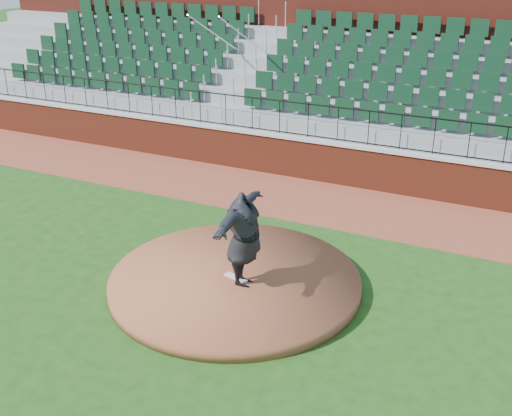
{
  "coord_description": "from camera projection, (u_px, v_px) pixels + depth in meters",
  "views": [
    {
      "loc": [
        5.59,
        -10.17,
        6.9
      ],
      "look_at": [
        0.0,
        1.5,
        1.3
      ],
      "focal_mm": 44.65,
      "sensor_mm": 36.0,
      "label": 1
    }
  ],
  "objects": [
    {
      "name": "pitcher",
      "position": [
        244.0,
        239.0,
        12.73
      ],
      "size": [
        1.0,
        2.57,
        2.03
      ],
      "primitive_type": "imported",
      "rotation": [
        0.0,
        0.0,
        1.7
      ],
      "color": "black",
      "rests_on": "pitchers_mound"
    },
    {
      "name": "pitchers_mound",
      "position": [
        235.0,
        281.0,
        13.46
      ],
      "size": [
        5.31,
        5.31,
        0.25
      ],
      "primitive_type": "cylinder",
      "color": "brown",
      "rests_on": "ground"
    },
    {
      "name": "wall_railing",
      "position": [
        338.0,
        124.0,
        18.45
      ],
      "size": [
        34.0,
        0.05,
        1.0
      ],
      "primitive_type": null,
      "color": "black",
      "rests_on": "wall_cap"
    },
    {
      "name": "wall_cap",
      "position": [
        337.0,
        142.0,
        18.67
      ],
      "size": [
        34.0,
        0.45,
        0.1
      ],
      "primitive_type": "cube",
      "color": "#B7B7B7",
      "rests_on": "field_wall"
    },
    {
      "name": "ground",
      "position": [
        225.0,
        290.0,
        13.37
      ],
      "size": [
        90.0,
        90.0,
        0.0
      ],
      "primitive_type": "plane",
      "color": "#1C4614",
      "rests_on": "ground"
    },
    {
      "name": "field_wall",
      "position": [
        336.0,
        163.0,
        18.93
      ],
      "size": [
        34.0,
        0.35,
        1.2
      ],
      "primitive_type": "cube",
      "color": "maroon",
      "rests_on": "ground"
    },
    {
      "name": "pitching_rubber",
      "position": [
        236.0,
        278.0,
        13.32
      ],
      "size": [
        0.58,
        0.27,
        0.04
      ],
      "primitive_type": "cube",
      "rotation": [
        0.0,
        0.0,
        -0.23
      ],
      "color": "silver",
      "rests_on": "pitchers_mound"
    },
    {
      "name": "concourse_wall",
      "position": [
        390.0,
        60.0,
        22.64
      ],
      "size": [
        34.0,
        0.5,
        5.5
      ],
      "primitive_type": "cube",
      "color": "maroon",
      "rests_on": "ground"
    },
    {
      "name": "warning_track",
      "position": [
        316.0,
        201.0,
        17.84
      ],
      "size": [
        34.0,
        3.2,
        0.01
      ],
      "primitive_type": "cube",
      "color": "brown",
      "rests_on": "ground"
    },
    {
      "name": "seating_stands",
      "position": [
        366.0,
        88.0,
        20.51
      ],
      "size": [
        34.0,
        5.1,
        4.6
      ],
      "primitive_type": null,
      "color": "gray",
      "rests_on": "ground"
    }
  ]
}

